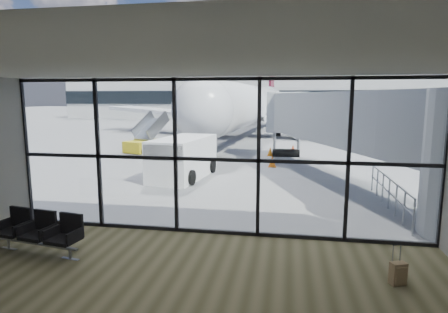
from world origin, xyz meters
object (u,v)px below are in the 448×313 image
(seating_row, at_px, (41,230))
(service_van, at_px, (182,157))
(airliner, at_px, (252,105))
(belt_loader, at_px, (189,139))
(suitcase, at_px, (398,273))
(mobile_stairs, at_px, (145,144))

(seating_row, xyz_separation_m, service_van, (1.04, 9.41, 0.43))
(seating_row, relative_size, airliner, 0.06)
(belt_loader, bearing_deg, service_van, -59.53)
(seating_row, distance_m, service_van, 9.47)
(suitcase, distance_m, mobile_stairs, 22.01)
(seating_row, height_order, suitcase, seating_row)
(service_van, bearing_deg, mobile_stairs, 129.42)
(suitcase, relative_size, belt_loader, 0.21)
(suitcase, height_order, service_van, service_van)
(seating_row, bearing_deg, service_van, 92.76)
(suitcase, bearing_deg, mobile_stairs, 102.89)
(seating_row, height_order, mobile_stairs, mobile_stairs)
(service_van, distance_m, mobile_stairs, 9.80)
(seating_row, height_order, airliner, airliner)
(suitcase, xyz_separation_m, belt_loader, (-10.38, 21.67, 0.34))
(airliner, xyz_separation_m, belt_loader, (-4.08, -10.79, -2.55))
(airliner, distance_m, service_van, 22.89)
(seating_row, height_order, service_van, service_van)
(belt_loader, bearing_deg, seating_row, -68.15)
(airliner, xyz_separation_m, mobile_stairs, (-6.42, -14.49, -2.58))
(seating_row, xyz_separation_m, mobile_stairs, (-4.18, 17.68, -0.03))
(service_van, relative_size, belt_loader, 1.16)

